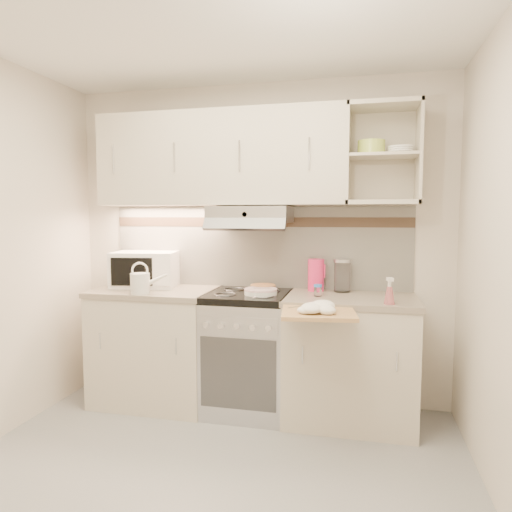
{
  "coord_description": "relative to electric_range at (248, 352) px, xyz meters",
  "views": [
    {
      "loc": [
        0.81,
        -2.15,
        1.47
      ],
      "look_at": [
        0.1,
        0.95,
        1.19
      ],
      "focal_mm": 32.0,
      "sensor_mm": 36.0,
      "label": 1
    }
  ],
  "objects": [
    {
      "name": "spray_bottle",
      "position": [
        1.0,
        -0.22,
        0.52
      ],
      "size": [
        0.07,
        0.07,
        0.19
      ],
      "rotation": [
        0.0,
        0.0,
        0.26
      ],
      "color": "pink",
      "rests_on": "worktop_right"
    },
    {
      "name": "pink_pitcher",
      "position": [
        0.48,
        0.2,
        0.57
      ],
      "size": [
        0.13,
        0.12,
        0.24
      ],
      "rotation": [
        0.0,
        0.0,
        0.18
      ],
      "color": "#E82560",
      "rests_on": "worktop_right"
    },
    {
      "name": "dish_towel",
      "position": [
        0.55,
        -0.5,
        0.47
      ],
      "size": [
        0.27,
        0.23,
        0.07
      ],
      "primitive_type": null,
      "rotation": [
        0.0,
        0.0,
        -0.04
      ],
      "color": "silver",
      "rests_on": "cutting_board"
    },
    {
      "name": "plate_stack",
      "position": [
        0.11,
        -0.06,
        0.47
      ],
      "size": [
        0.24,
        0.24,
        0.05
      ],
      "rotation": [
        0.0,
        0.0,
        -0.03
      ],
      "color": "silver",
      "rests_on": "electric_range"
    },
    {
      "name": "watering_can",
      "position": [
        -0.75,
        -0.22,
        0.53
      ],
      "size": [
        0.27,
        0.16,
        0.23
      ],
      "rotation": [
        0.0,
        0.0,
        0.37
      ],
      "color": "silver",
      "rests_on": "worktop_left"
    },
    {
      "name": "electric_range",
      "position": [
        0.0,
        0.0,
        0.0
      ],
      "size": [
        0.6,
        0.6,
        0.9
      ],
      "color": "#B7B7BC",
      "rests_on": "ground"
    },
    {
      "name": "ground",
      "position": [
        0.0,
        -1.1,
        -0.45
      ],
      "size": [
        3.0,
        3.0,
        0.0
      ],
      "primitive_type": "plane",
      "color": "gray",
      "rests_on": "ground"
    },
    {
      "name": "glass_jar",
      "position": [
        0.68,
        0.2,
        0.57
      ],
      "size": [
        0.13,
        0.13,
        0.25
      ],
      "rotation": [
        0.0,
        0.0,
        0.23
      ],
      "color": "white",
      "rests_on": "worktop_right"
    },
    {
      "name": "cutting_board",
      "position": [
        0.56,
        -0.46,
        0.42
      ],
      "size": [
        0.5,
        0.46,
        0.02
      ],
      "primitive_type": "cube",
      "rotation": [
        0.0,
        0.0,
        0.14
      ],
      "color": "#AB784D",
      "rests_on": "base_cabinet_right"
    },
    {
      "name": "base_cabinet_left",
      "position": [
        -0.75,
        0.0,
        -0.02
      ],
      "size": [
        0.9,
        0.6,
        0.86
      ],
      "primitive_type": "cube",
      "color": "beige",
      "rests_on": "ground"
    },
    {
      "name": "spice_jar",
      "position": [
        0.52,
        -0.03,
        0.49
      ],
      "size": [
        0.06,
        0.06,
        0.08
      ],
      "rotation": [
        0.0,
        0.0,
        -0.36
      ],
      "color": "silver",
      "rests_on": "worktop_right"
    },
    {
      "name": "base_cabinet_right",
      "position": [
        0.75,
        0.0,
        -0.02
      ],
      "size": [
        0.9,
        0.6,
        0.86
      ],
      "primitive_type": "cube",
      "color": "beige",
      "rests_on": "ground"
    },
    {
      "name": "microwave",
      "position": [
        -0.88,
        0.12,
        0.59
      ],
      "size": [
        0.55,
        0.44,
        0.28
      ],
      "rotation": [
        0.0,
        0.0,
        0.16
      ],
      "color": "white",
      "rests_on": "worktop_left"
    },
    {
      "name": "bread_loaf",
      "position": [
        0.09,
        0.1,
        0.47
      ],
      "size": [
        0.19,
        0.19,
        0.05
      ],
      "primitive_type": "cylinder",
      "color": "#B58249",
      "rests_on": "electric_range"
    },
    {
      "name": "worktop_left",
      "position": [
        -0.75,
        0.0,
        0.43
      ],
      "size": [
        0.92,
        0.62,
        0.04
      ],
      "primitive_type": "cube",
      "color": "gray",
      "rests_on": "base_cabinet_left"
    },
    {
      "name": "worktop_right",
      "position": [
        0.75,
        0.0,
        0.43
      ],
      "size": [
        0.92,
        0.62,
        0.04
      ],
      "primitive_type": "cube",
      "color": "gray",
      "rests_on": "base_cabinet_right"
    },
    {
      "name": "room_shell",
      "position": [
        0.0,
        -0.73,
        1.18
      ],
      "size": [
        3.04,
        2.84,
        2.52
      ],
      "color": "beige",
      "rests_on": "ground"
    }
  ]
}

